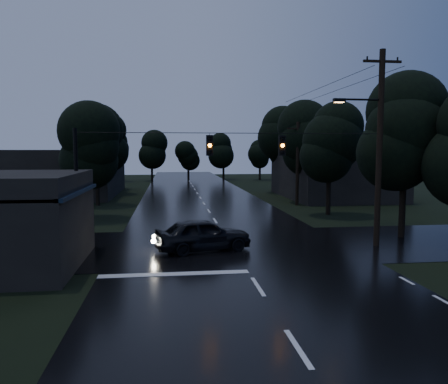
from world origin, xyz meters
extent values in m
plane|color=black|center=(0.00, 0.00, 0.00)|extent=(160.00, 160.00, 0.00)
cube|color=black|center=(0.00, 30.00, 0.00)|extent=(12.00, 120.00, 0.02)
cube|color=black|center=(0.00, 12.00, 0.00)|extent=(60.00, 9.00, 0.02)
cube|color=black|center=(-10.00, 9.00, 3.20)|extent=(6.00, 7.00, 0.12)
cube|color=black|center=(-7.00, 9.00, 3.20)|extent=(0.30, 7.00, 0.15)
cylinder|color=black|center=(-7.20, 6.00, 1.50)|extent=(0.10, 0.10, 3.00)
cylinder|color=black|center=(-7.20, 12.00, 1.50)|extent=(0.10, 0.10, 3.00)
cube|color=#FFC366|center=(-7.05, 7.50, 2.50)|extent=(0.06, 1.60, 0.50)
cube|color=#FFC366|center=(-7.05, 10.20, 2.50)|extent=(0.06, 1.20, 0.50)
cube|color=black|center=(14.00, 34.00, 2.20)|extent=(10.00, 14.00, 4.40)
cube|color=black|center=(-14.00, 40.00, 2.50)|extent=(10.00, 16.00, 5.00)
cylinder|color=black|center=(7.50, 11.00, 5.00)|extent=(0.30, 0.30, 10.00)
cube|color=black|center=(7.50, 11.00, 9.40)|extent=(2.00, 0.12, 0.12)
cylinder|color=black|center=(6.40, 11.00, 7.50)|extent=(2.20, 0.10, 0.10)
cube|color=black|center=(5.30, 11.00, 7.45)|extent=(0.60, 0.25, 0.18)
cube|color=#FFB266|center=(5.30, 11.00, 7.35)|extent=(0.45, 0.18, 0.03)
cylinder|color=black|center=(8.30, 28.00, 3.75)|extent=(0.30, 0.30, 7.50)
cube|color=black|center=(8.30, 28.00, 6.90)|extent=(2.00, 0.12, 0.12)
cylinder|color=black|center=(-7.50, 11.00, 3.00)|extent=(0.18, 0.18, 6.00)
cylinder|color=black|center=(0.00, 11.00, 5.80)|extent=(15.00, 0.03, 0.03)
cube|color=black|center=(-1.20, 11.00, 5.20)|extent=(0.32, 0.25, 1.00)
sphere|color=orange|center=(-1.20, 10.85, 5.20)|extent=(0.18, 0.18, 0.18)
cube|color=black|center=(2.40, 11.00, 5.20)|extent=(0.32, 0.25, 1.00)
sphere|color=orange|center=(2.40, 10.85, 5.20)|extent=(0.18, 0.18, 0.18)
cylinder|color=black|center=(10.00, 13.00, 1.40)|extent=(0.36, 0.36, 2.80)
sphere|color=black|center=(10.00, 13.00, 4.80)|extent=(4.48, 4.48, 4.48)
sphere|color=black|center=(10.00, 13.00, 6.00)|extent=(4.48, 4.48, 4.48)
sphere|color=black|center=(10.00, 13.00, 7.20)|extent=(4.48, 4.48, 4.48)
cylinder|color=black|center=(-9.00, 22.00, 1.22)|extent=(0.36, 0.36, 2.45)
sphere|color=black|center=(-9.00, 22.00, 4.20)|extent=(3.92, 3.92, 3.92)
sphere|color=black|center=(-9.00, 22.00, 5.25)|extent=(3.92, 3.92, 3.92)
sphere|color=black|center=(-9.00, 22.00, 6.30)|extent=(3.92, 3.92, 3.92)
cylinder|color=black|center=(-9.60, 30.00, 1.31)|extent=(0.36, 0.36, 2.62)
sphere|color=black|center=(-9.60, 30.00, 4.50)|extent=(4.20, 4.20, 4.20)
sphere|color=black|center=(-9.60, 30.00, 5.62)|extent=(4.20, 4.20, 4.20)
sphere|color=black|center=(-9.60, 30.00, 6.75)|extent=(4.20, 4.20, 4.20)
cylinder|color=black|center=(-10.20, 40.00, 1.40)|extent=(0.36, 0.36, 2.80)
sphere|color=black|center=(-10.20, 40.00, 4.80)|extent=(4.48, 4.48, 4.48)
sphere|color=black|center=(-10.20, 40.00, 6.00)|extent=(4.48, 4.48, 4.48)
sphere|color=black|center=(-10.20, 40.00, 7.20)|extent=(4.48, 4.48, 4.48)
cylinder|color=black|center=(9.00, 22.00, 1.31)|extent=(0.36, 0.36, 2.62)
sphere|color=black|center=(9.00, 22.00, 4.50)|extent=(4.20, 4.20, 4.20)
sphere|color=black|center=(9.00, 22.00, 5.62)|extent=(4.20, 4.20, 4.20)
sphere|color=black|center=(9.00, 22.00, 6.75)|extent=(4.20, 4.20, 4.20)
cylinder|color=black|center=(9.60, 30.00, 1.40)|extent=(0.36, 0.36, 2.80)
sphere|color=black|center=(9.60, 30.00, 4.80)|extent=(4.48, 4.48, 4.48)
sphere|color=black|center=(9.60, 30.00, 6.00)|extent=(4.48, 4.48, 4.48)
sphere|color=black|center=(9.60, 30.00, 7.20)|extent=(4.48, 4.48, 4.48)
cylinder|color=black|center=(10.20, 40.00, 1.49)|extent=(0.36, 0.36, 2.97)
sphere|color=black|center=(10.20, 40.00, 5.10)|extent=(4.76, 4.76, 4.76)
sphere|color=black|center=(10.20, 40.00, 6.38)|extent=(4.76, 4.76, 4.76)
sphere|color=black|center=(10.20, 40.00, 7.65)|extent=(4.76, 4.76, 4.76)
imported|color=black|center=(-1.53, 11.09, 0.81)|extent=(5.07, 3.04, 1.62)
camera|label=1|loc=(-3.14, -10.19, 4.97)|focal=35.00mm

